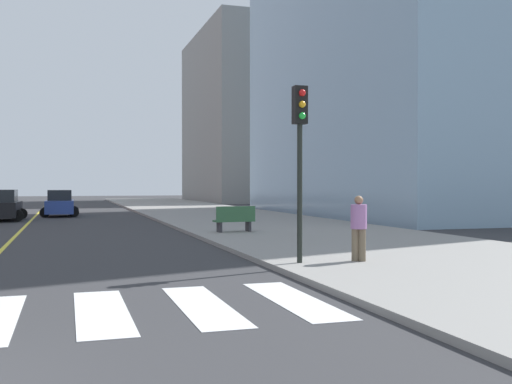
{
  "coord_description": "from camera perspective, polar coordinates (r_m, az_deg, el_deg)",
  "views": [
    {
      "loc": [
        2.14,
        -6.84,
        2.24
      ],
      "look_at": [
        14.98,
        34.16,
        1.66
      ],
      "focal_mm": 42.32,
      "sensor_mm": 36.0,
      "label": 1
    }
  ],
  "objects": [
    {
      "name": "sidewalk_kerb_east",
      "position": [
        28.75,
        3.16,
        -3.55
      ],
      "size": [
        10.0,
        120.0,
        0.15
      ],
      "primitive_type": "cube",
      "color": "gray",
      "rests_on": "ground"
    },
    {
      "name": "lane_divider_paint",
      "position": [
        46.94,
        -19.99,
        -2.0
      ],
      "size": [
        0.16,
        80.0,
        0.01
      ],
      "primitive_type": "cube",
      "color": "yellow",
      "rests_on": "ground"
    },
    {
      "name": "pedestrian_waiting_east",
      "position": [
        16.54,
        9.68,
        -3.1
      ],
      "size": [
        0.44,
        0.44,
        1.77
      ],
      "rotation": [
        0.0,
        0.0,
        2.55
      ],
      "color": "brown",
      "rests_on": "sidewalk_kerb_east"
    },
    {
      "name": "park_bench",
      "position": [
        26.27,
        -2.03,
        -2.61
      ],
      "size": [
        1.85,
        0.73,
        1.12
      ],
      "rotation": [
        0.0,
        0.0,
        1.67
      ],
      "color": "#33603D",
      "rests_on": "sidewalk_kerb_east"
    },
    {
      "name": "traffic_light_near_corner",
      "position": [
        16.01,
        4.18,
        5.06
      ],
      "size": [
        0.36,
        0.41,
        4.67
      ],
      "rotation": [
        0.0,
        0.0,
        3.14
      ],
      "color": "black",
      "rests_on": "sidewalk_kerb_east"
    },
    {
      "name": "parking_garage_concrete",
      "position": [
        80.68,
        0.89,
        6.95
      ],
      "size": [
        18.0,
        24.0,
        21.86
      ],
      "primitive_type": "cube",
      "color": "gray",
      "rests_on": "ground"
    },
    {
      "name": "car_black_second",
      "position": [
        39.73,
        -22.85,
        -1.24
      ],
      "size": [
        2.7,
        4.28,
        1.89
      ],
      "rotation": [
        0.0,
        0.0,
        -0.02
      ],
      "color": "black",
      "rests_on": "ground"
    },
    {
      "name": "car_blue_third",
      "position": [
        43.72,
        -18.05,
        -1.09
      ],
      "size": [
        2.57,
        4.09,
        1.82
      ],
      "rotation": [
        0.0,
        0.0,
        3.13
      ],
      "color": "#2D479E",
      "rests_on": "ground"
    }
  ]
}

